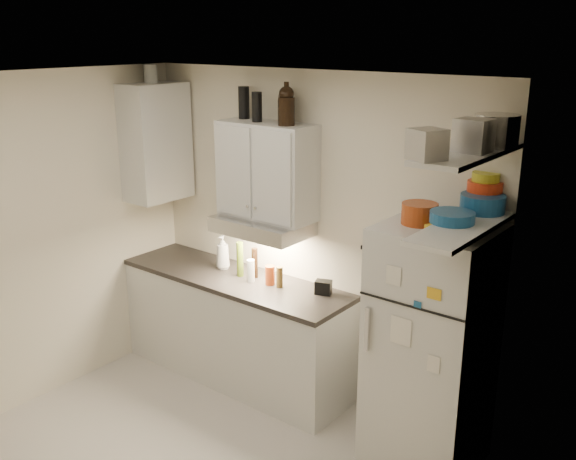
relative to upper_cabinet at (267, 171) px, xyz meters
The scene contains 35 objects.
ceiling 1.58m from the upper_cabinet, 77.33° to the right, with size 3.20×3.00×0.02m, color white.
back_wall 0.63m from the upper_cabinet, 30.26° to the left, with size 3.20×0.02×2.60m, color beige.
left_wall 1.94m from the upper_cabinet, 134.46° to the right, with size 0.02×3.00×2.60m, color beige.
right_wall 2.39m from the upper_cabinet, 34.95° to the right, with size 0.02×3.00×2.60m, color beige.
base_cabinet 1.41m from the upper_cabinet, 151.63° to the right, with size 2.10×0.60×0.88m, color silver.
countertop 0.97m from the upper_cabinet, 151.63° to the right, with size 2.10×0.62×0.04m, color #272321.
upper_cabinet is the anchor object (origin of this frame).
side_cabinet 1.15m from the upper_cabinet, behind, with size 0.33×0.55×1.00m, color silver.
range_hood 0.44m from the upper_cabinet, 90.00° to the right, with size 0.76×0.46×0.12m, color silver.
fridge 1.84m from the upper_cabinet, ahead, with size 0.70×0.68×1.70m, color silver.
shelf_hi 1.82m from the upper_cabinet, 10.05° to the right, with size 0.30×0.95×0.03m, color silver.
shelf_lo 1.78m from the upper_cabinet, 10.05° to the right, with size 0.30×0.95×0.03m, color silver.
knife_strip 1.13m from the upper_cabinet, ahead, with size 0.42×0.02×0.03m, color black.
dutch_oven 1.43m from the upper_cabinet, ahead, with size 0.23×0.23×0.13m, color #A13A12.
book_stack 1.72m from the upper_cabinet, 11.74° to the right, with size 0.17×0.22×0.07m, color gold.
spice_jar 1.57m from the upper_cabinet, ahead, with size 0.06×0.06×0.10m, color silver.
stock_pot 1.87m from the upper_cabinet, ahead, with size 0.26×0.26×0.19m, color silver.
tin_a 1.87m from the upper_cabinet, 10.22° to the right, with size 0.19×0.17×0.19m, color #AAAAAD.
tin_b 1.87m from the upper_cabinet, 22.35° to the right, with size 0.16×0.16×0.16m, color #AAAAAD.
bowl_teal 1.72m from the upper_cabinet, ahead, with size 0.28×0.28×0.11m, color navy.
bowl_orange 1.70m from the upper_cabinet, ahead, with size 0.22×0.22×0.07m, color red.
bowl_yellow 1.71m from the upper_cabinet, ahead, with size 0.17×0.17×0.06m, color gold.
plates 1.70m from the upper_cabinet, ahead, with size 0.27×0.27×0.07m, color navy.
growler_a 0.52m from the upper_cabinet, 29.39° to the left, with size 0.11×0.11×0.25m, color black, non-canonical shape.
growler_b 0.57m from the upper_cabinet, ahead, with size 0.12×0.12×0.29m, color black, non-canonical shape.
thermos_a 0.49m from the upper_cabinet, 166.70° to the right, with size 0.08×0.08×0.23m, color black.
thermos_b 0.58m from the upper_cabinet, 167.69° to the left, with size 0.09×0.09×0.25m, color black.
side_jar 1.37m from the upper_cabinet, behind, with size 0.11×0.11×0.15m, color silver.
soap_bottle 0.87m from the upper_cabinet, behind, with size 0.13×0.13×0.33m, color silver.
pepper_mill 0.85m from the upper_cabinet, 23.35° to the right, with size 0.05×0.05×0.17m, color brown.
oil_bottle 0.80m from the upper_cabinet, 157.16° to the right, with size 0.06×0.06×0.29m, color #465A16.
vinegar_bottle 0.79m from the upper_cabinet, 158.86° to the right, with size 0.05×0.05×0.25m, color black.
clear_bottle 0.83m from the upper_cabinet, 118.43° to the right, with size 0.06×0.06×0.18m, color silver.
red_jar 0.84m from the upper_cabinet, 42.69° to the right, with size 0.08×0.08×0.16m, color #A13A12.
caddy 1.01m from the upper_cabinet, ahead, with size 0.12×0.09×0.11m, color black.
Camera 1 is at (2.86, -2.43, 2.86)m, focal length 40.00 mm.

